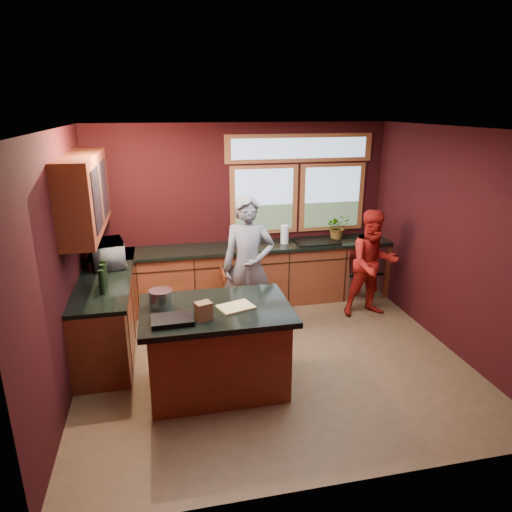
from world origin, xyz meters
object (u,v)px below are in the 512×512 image
object	(u,v)px
person_red	(373,264)
cutting_board	(236,307)
island	(217,348)
stock_pot	(161,298)
person_grey	(248,267)

from	to	relation	value
person_red	cutting_board	bearing A→B (deg)	-146.91
island	cutting_board	distance (m)	0.52
island	person_red	size ratio (longest dim) A/B	0.99
stock_pot	person_grey	bearing A→B (deg)	42.82
island	person_red	world-z (taller)	person_red
person_grey	cutting_board	size ratio (longest dim) A/B	5.32
person_grey	stock_pot	bearing A→B (deg)	-125.64
person_grey	person_red	bearing A→B (deg)	16.81
island	person_red	xyz separation A→B (m)	(2.42, 1.37, 0.30)
person_grey	cutting_board	world-z (taller)	person_grey
island	cutting_board	world-z (taller)	cutting_board
person_grey	cutting_board	xyz separation A→B (m)	(-0.38, -1.25, 0.02)
person_grey	stock_pot	size ratio (longest dim) A/B	7.75
island	stock_pot	xyz separation A→B (m)	(-0.55, 0.15, 0.56)
person_grey	stock_pot	distance (m)	1.54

